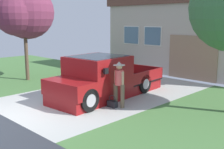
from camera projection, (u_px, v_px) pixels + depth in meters
The scene contains 6 objects.
pickup_truck at pixel (101, 79), 11.10m from camera, with size 2.37×5.36×1.70m.
person_with_hat at pixel (119, 81), 9.90m from camera, with size 0.48×0.43×1.63m.
handbag at pixel (112, 104), 10.01m from camera, with size 0.35×0.20×0.44m.
house_with_garage at pixel (202, 28), 17.05m from camera, with size 10.26×6.09×5.12m.
neighbor_tree at pixel (23, 12), 14.19m from camera, with size 2.77×3.14×4.85m.
wheeled_trash_bin at pixel (110, 62), 17.08m from camera, with size 0.60×0.72×1.04m.
Camera 1 is at (8.26, -3.72, 3.03)m, focal length 45.18 mm.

